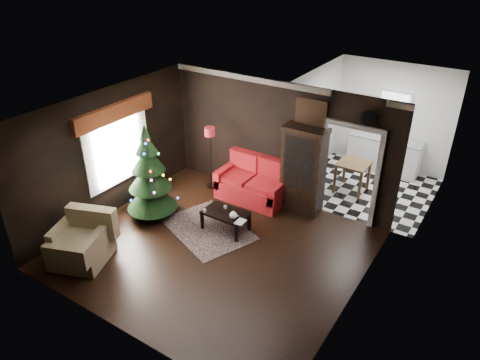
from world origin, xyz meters
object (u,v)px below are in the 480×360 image
Objects in this scene: christmas_tree at (149,173)px; coffee_table at (226,221)px; teapot at (233,215)px; kitchen_table at (352,177)px; loveseat at (253,180)px; armchair at (79,240)px; wall_clock at (368,118)px; floor_lamp at (211,158)px; curio_cabinet at (303,172)px.

christmas_tree is 1.90m from coffee_table.
kitchen_table reaches higher than teapot.
loveseat is at bearing 97.85° from coffee_table.
armchair is at bearing -121.94° from kitchen_table.
loveseat reaches higher than teapot.
loveseat is 4.01m from armchair.
armchair is at bearing -133.46° from wall_clock.
floor_lamp is 4.83× the size of wall_clock.
coffee_table is 2.92× the size of wall_clock.
coffee_table is at bearing -82.15° from loveseat.
armchair is (-2.69, -3.92, -0.49)m from curio_cabinet.
teapot is 3.42m from kitchen_table.
coffee_table is (1.73, 2.32, -0.24)m from armchair.
floor_lamp is 8.83× the size of teapot.
armchair is at bearing -132.02° from teapot.
curio_cabinet is (1.15, 0.22, 0.45)m from loveseat.
coffee_table is 1.25× the size of kitchen_table.
teapot is at bearing -112.09° from curio_cabinet.
wall_clock is at bearing 8.53° from curio_cabinet.
floor_lamp is at bearing -171.89° from curio_cabinet.
curio_cabinet is at bearing -171.47° from wall_clock.
christmas_tree is 4.80m from kitchen_table.
loveseat is at bearing 107.02° from teapot.
christmas_tree is (-0.36, -1.70, 0.22)m from floor_lamp.
christmas_tree is 2.79× the size of kitchen_table.
loveseat reaches higher than armchair.
floor_lamp is at bearing 135.60° from coffee_table.
kitchen_table is at bearing 46.49° from christmas_tree.
christmas_tree is 2.03m from teapot.
christmas_tree is 2.02× the size of armchair.
teapot is at bearing -41.46° from floor_lamp.
loveseat is 1.17m from floor_lamp.
christmas_tree is at bearing -170.91° from teapot.
floor_lamp is at bearing 138.54° from teapot.
loveseat is 1.10× the size of floor_lamp.
kitchen_table is (-0.55, 1.25, -2.00)m from wall_clock.
wall_clock is (1.20, 0.18, 1.43)m from curio_cabinet.
wall_clock is (2.35, 0.40, 1.88)m from loveseat.
curio_cabinet is at bearing 59.04° from coffee_table.
armchair is 2.98m from teapot.
coffee_table is 3.53m from wall_clock.
christmas_tree reaches higher than teapot.
floor_lamp is (-1.11, -0.10, 0.33)m from loveseat.
armchair is 1.38× the size of kitchen_table.
coffee_table is at bearing -117.98° from kitchen_table.
curio_cabinet is at bearing 67.91° from teapot.
coffee_table is (1.30, -1.28, -0.61)m from floor_lamp.
loveseat is at bearing 5.26° from floor_lamp.
teapot is at bearing 27.55° from armchair.
loveseat reaches higher than coffee_table.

